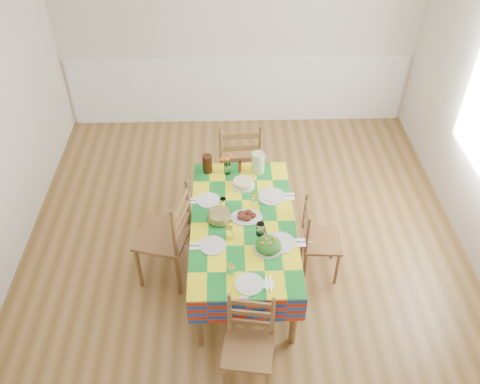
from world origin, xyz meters
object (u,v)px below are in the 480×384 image
meat_platter (246,216)px  chair_right (317,240)px  chair_near (249,345)px  tea_pitcher (207,164)px  chair_left (168,237)px  green_pitcher (258,163)px  dining_table (243,228)px  chair_far (240,162)px

meat_platter → chair_right: size_ratio=0.35×
chair_right → chair_near: bearing=151.5°
meat_platter → tea_pitcher: (-0.36, 0.69, 0.07)m
chair_left → chair_right: (1.38, 0.01, -0.10)m
green_pitcher → chair_near: green_pitcher is taller
chair_left → dining_table: bearing=105.7°
chair_near → dining_table: bearing=99.2°
tea_pitcher → chair_right: bearing=-35.6°
meat_platter → green_pitcher: green_pitcher is taller
tea_pitcher → chair_near: bearing=-79.6°
meat_platter → chair_far: (-0.03, 1.04, -0.18)m
meat_platter → chair_far: size_ratio=0.28×
meat_platter → green_pitcher: size_ratio=1.34×
green_pitcher → chair_right: green_pitcher is taller
dining_table → meat_platter: meat_platter is taller
tea_pitcher → chair_right: size_ratio=0.23×
tea_pitcher → chair_right: (1.02, -0.73, -0.36)m
chair_near → chair_right: (0.69, 1.10, -0.01)m
tea_pitcher → chair_left: 0.87m
dining_table → green_pitcher: 0.76m
chair_left → chair_right: 1.38m
chair_near → green_pitcher: bearing=93.6°
dining_table → chair_far: 1.09m
chair_right → tea_pitcher: bearing=57.9°
chair_near → chair_left: bearing=131.4°
dining_table → chair_far: bearing=89.9°
chair_near → chair_far: 2.18m
dining_table → meat_platter: (0.03, 0.05, 0.10)m
meat_platter → chair_right: bearing=-3.8°
dining_table → chair_right: size_ratio=2.07×
chair_far → chair_left: chair_far is taller
tea_pitcher → meat_platter: bearing=-62.5°
dining_table → green_pitcher: (0.17, 0.72, 0.18)m
tea_pitcher → chair_near: tea_pitcher is taller
tea_pitcher → green_pitcher: bearing=-1.7°
green_pitcher → chair_right: (0.52, -0.72, -0.37)m
green_pitcher → chair_far: 0.48m
chair_left → chair_far: bearing=162.6°
green_pitcher → chair_near: size_ratio=0.25×
dining_table → chair_near: (0.01, -1.09, -0.18)m
chair_far → tea_pitcher: bearing=44.2°
green_pitcher → tea_pitcher: 0.50m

